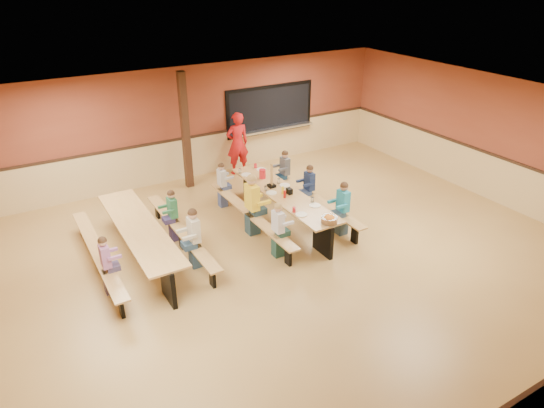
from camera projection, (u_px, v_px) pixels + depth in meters
ground at (283, 263)px, 9.56m from camera, size 12.00×12.00×0.00m
room_envelope at (283, 232)px, 9.25m from camera, size 12.04×10.04×3.02m
kitchen_pass_through at (270, 111)px, 13.90m from camera, size 2.78×0.28×1.38m
structural_post at (185, 132)px, 12.20m from camera, size 0.18×0.18×3.00m
cafeteria_table_main at (283, 201)px, 10.84m from camera, size 1.91×3.70×0.74m
cafeteria_table_second at (140, 236)px, 9.45m from camera, size 1.91×3.70×0.74m
seated_child_white_left at (278, 230)px, 9.54m from camera, size 0.34×0.28×1.16m
seated_adult_yellow at (252, 205)px, 10.32m from camera, size 0.44×0.36×1.36m
seated_child_grey_left at (222, 185)px, 11.55m from camera, size 0.32×0.26×1.10m
seated_child_teal_right at (343, 209)px, 10.33m from camera, size 0.37×0.30×1.20m
seated_child_navy_right at (309, 189)px, 11.32m from camera, size 0.34×0.28×1.15m
seated_child_char_right at (285, 173)px, 12.15m from camera, size 0.34×0.28×1.16m
seated_child_purple_sec at (107, 266)px, 8.46m from camera, size 0.33×0.27×1.12m
seated_child_green_sec at (173, 216)px, 10.12m from camera, size 0.33×0.27×1.13m
seated_child_tan_sec at (194, 239)px, 9.19m from camera, size 0.38×0.31×1.22m
standing_woman at (237, 143)px, 13.28m from camera, size 0.67×0.47×1.75m
punch_pitcher at (262, 174)px, 11.41m from camera, size 0.16×0.16×0.22m
chip_bowl at (329, 219)px, 9.46m from camera, size 0.32×0.32×0.15m
napkin_dispenser at (289, 191)px, 10.65m from camera, size 0.10×0.14×0.13m
condiment_mustard at (283, 190)px, 10.65m from camera, size 0.06×0.06×0.17m
condiment_ketchup at (285, 194)px, 10.46m from camera, size 0.06×0.06×0.17m
table_paddle at (272, 181)px, 10.95m from camera, size 0.16×0.16×0.56m
place_settings at (283, 190)px, 10.72m from camera, size 0.65×3.30×0.11m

